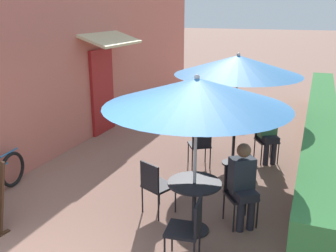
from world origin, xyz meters
TOP-DOWN VIEW (x-y plane):
  - cafe_facade_wall at (-2.54, 5.57)m, footprint 0.98×11.39m
  - planter_hedge at (2.75, 5.60)m, footprint 0.60×10.39m
  - patio_table_near at (1.15, 1.65)m, footprint 0.74×0.74m
  - patio_umbrella_near at (1.15, 1.65)m, footprint 2.42×2.42m
  - cafe_chair_near_left at (0.47, 1.86)m, footprint 0.53×0.53m
  - cafe_chair_near_right at (1.31, 0.95)m, footprint 0.44×0.44m
  - cafe_chair_near_back at (1.68, 2.14)m, footprint 0.56×0.56m
  - seated_patron_near_back at (1.75, 2.05)m, footprint 0.50×0.51m
  - patio_table_mid at (1.14, 4.27)m, footprint 0.74×0.74m
  - patio_umbrella_mid at (1.14, 4.27)m, footprint 2.42×2.42m
  - cafe_chair_mid_left at (0.58, 3.83)m, footprint 0.55×0.55m
  - cafe_chair_mid_right at (1.71, 4.71)m, footprint 0.55×0.55m
  - seated_patron_mid_right at (1.77, 4.61)m, footprint 0.48×0.51m
  - coffee_cup_mid at (1.06, 4.21)m, footprint 0.07×0.07m

SIDE VIEW (x-z plane):
  - cafe_chair_near_left at x=0.47m, z-range 0.08..0.95m
  - cafe_chair_near_right at x=1.31m, z-range 0.08..0.95m
  - cafe_chair_near_back at x=1.68m, z-range 0.08..0.95m
  - cafe_chair_mid_left at x=0.58m, z-range 0.08..0.95m
  - cafe_chair_mid_right at x=1.71m, z-range 0.08..0.95m
  - patio_table_near at x=1.15m, z-range 0.16..0.91m
  - patio_table_mid at x=1.14m, z-range 0.16..0.91m
  - planter_hedge at x=2.75m, z-range 0.03..1.04m
  - seated_patron_near_back at x=1.75m, z-range 0.06..1.31m
  - seated_patron_mid_right at x=1.77m, z-range 0.06..1.31m
  - coffee_cup_mid at x=1.06m, z-range 0.75..0.84m
  - patio_umbrella_near at x=1.15m, z-range 0.89..3.13m
  - patio_umbrella_mid at x=1.14m, z-range 0.89..3.13m
  - cafe_facade_wall at x=-2.54m, z-range -0.01..4.19m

